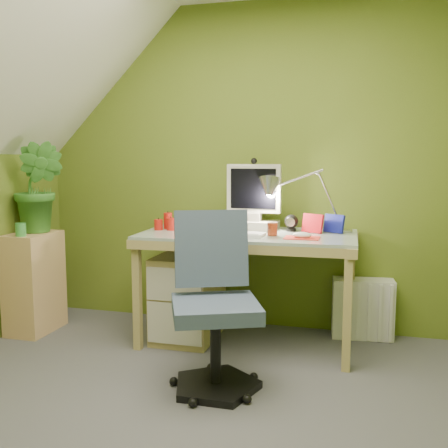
% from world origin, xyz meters
% --- Properties ---
extents(floor, '(3.20, 3.20, 0.01)m').
position_xyz_m(floor, '(0.00, 0.00, -0.01)').
color(floor, '#545459').
rests_on(floor, ground).
extents(wall_back, '(3.20, 0.01, 2.40)m').
position_xyz_m(wall_back, '(0.00, 1.60, 1.20)').
color(wall_back, olive).
rests_on(wall_back, floor).
extents(desk, '(1.46, 0.76, 0.77)m').
position_xyz_m(desk, '(0.12, 1.18, 0.39)').
color(desk, tan).
rests_on(desk, floor).
extents(monitor, '(0.39, 0.23, 0.54)m').
position_xyz_m(monitor, '(0.12, 1.36, 1.04)').
color(monitor, beige).
rests_on(monitor, desk).
extents(speaker_left, '(0.10, 0.10, 0.11)m').
position_xyz_m(speaker_left, '(-0.15, 1.34, 0.83)').
color(speaker_left, black).
rests_on(speaker_left, desk).
extents(speaker_right, '(0.10, 0.10, 0.11)m').
position_xyz_m(speaker_right, '(0.39, 1.34, 0.83)').
color(speaker_right, black).
rests_on(speaker_right, desk).
extents(keyboard, '(0.44, 0.18, 0.02)m').
position_xyz_m(keyboard, '(0.04, 1.04, 0.78)').
color(keyboard, white).
rests_on(keyboard, desk).
extents(mousepad, '(0.22, 0.16, 0.01)m').
position_xyz_m(mousepad, '(0.50, 1.04, 0.77)').
color(mousepad, red).
rests_on(mousepad, desk).
extents(mouse, '(0.13, 0.10, 0.04)m').
position_xyz_m(mouse, '(0.50, 1.04, 0.79)').
color(mouse, white).
rests_on(mouse, mousepad).
extents(amber_tumbler, '(0.08, 0.08, 0.09)m').
position_xyz_m(amber_tumbler, '(0.30, 1.10, 0.81)').
color(amber_tumbler, maroon).
rests_on(amber_tumbler, desk).
extents(candle_cluster, '(0.17, 0.16, 0.11)m').
position_xyz_m(candle_cluster, '(-0.48, 1.19, 0.83)').
color(candle_cluster, red).
rests_on(candle_cluster, desk).
extents(photo_frame_red, '(0.14, 0.08, 0.13)m').
position_xyz_m(photo_frame_red, '(0.54, 1.30, 0.83)').
color(photo_frame_red, red).
rests_on(photo_frame_red, desk).
extents(photo_frame_blue, '(0.14, 0.09, 0.12)m').
position_xyz_m(photo_frame_blue, '(0.68, 1.34, 0.83)').
color(photo_frame_blue, '#151D96').
rests_on(photo_frame_blue, desk).
extents(photo_frame_green, '(0.14, 0.05, 0.12)m').
position_xyz_m(photo_frame_green, '(-0.28, 1.32, 0.83)').
color(photo_frame_green, '#B6E09A').
rests_on(photo_frame_green, desk).
extents(desk_lamp, '(0.61, 0.34, 0.62)m').
position_xyz_m(desk_lamp, '(0.57, 1.36, 1.08)').
color(desk_lamp, silver).
rests_on(desk_lamp, desk).
extents(side_ledge, '(0.27, 0.42, 0.73)m').
position_xyz_m(side_ledge, '(-1.45, 1.01, 0.37)').
color(side_ledge, tan).
rests_on(side_ledge, floor).
extents(potted_plant, '(0.38, 0.31, 0.66)m').
position_xyz_m(potted_plant, '(-1.41, 1.06, 1.06)').
color(potted_plant, '#387B29').
rests_on(potted_plant, side_ledge).
extents(green_cup, '(0.09, 0.09, 0.09)m').
position_xyz_m(green_cup, '(-1.43, 0.86, 0.78)').
color(green_cup, green).
rests_on(green_cup, side_ledge).
extents(task_chair, '(0.69, 0.69, 0.95)m').
position_xyz_m(task_chair, '(0.11, 0.42, 0.48)').
color(task_chair, '#3F4F68').
rests_on(task_chair, floor).
extents(radiator, '(0.44, 0.21, 0.42)m').
position_xyz_m(radiator, '(0.89, 1.50, 0.21)').
color(radiator, silver).
rests_on(radiator, floor).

